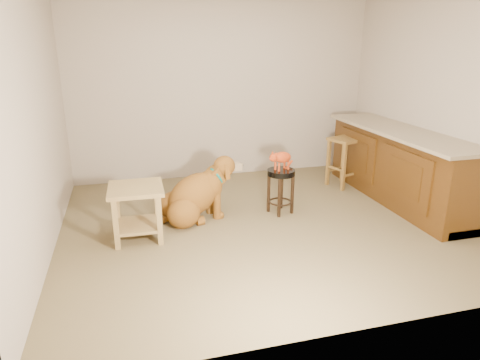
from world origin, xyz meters
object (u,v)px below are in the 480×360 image
object	(u,v)px
padded_stool	(281,182)
tabby_kitten	(281,158)
wood_stool	(344,161)
golden_retriever	(195,196)
side_table	(137,205)

from	to	relation	value
padded_stool	tabby_kitten	bearing A→B (deg)	-166.12
padded_stool	tabby_kitten	world-z (taller)	tabby_kitten
wood_stool	golden_retriever	distance (m)	2.36
padded_stool	golden_retriever	size ratio (longest dim) A/B	0.46
wood_stool	side_table	distance (m)	3.09
side_table	tabby_kitten	bearing A→B (deg)	9.26
side_table	golden_retriever	bearing A→B (deg)	27.08
tabby_kitten	padded_stool	bearing A→B (deg)	-5.72
side_table	golden_retriever	size ratio (longest dim) A/B	0.48
padded_stool	golden_retriever	bearing A→B (deg)	176.73
wood_stool	side_table	size ratio (longest dim) A/B	1.21
padded_stool	wood_stool	distance (m)	1.42
side_table	golden_retriever	distance (m)	0.75
padded_stool	side_table	world-z (taller)	side_table
wood_stool	side_table	bearing A→B (deg)	-161.18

